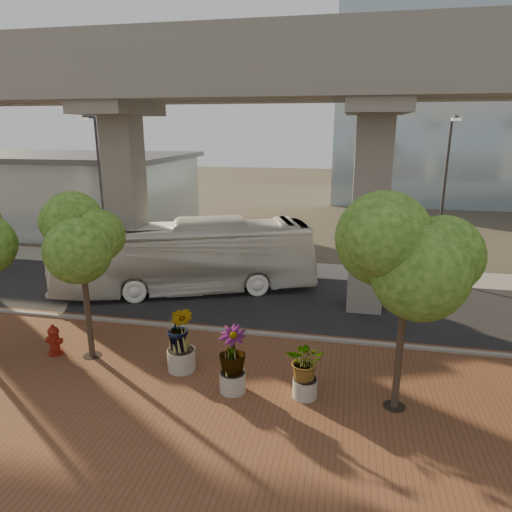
# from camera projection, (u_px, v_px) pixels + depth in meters

# --- Properties ---
(ground) EXTENTS (160.00, 160.00, 0.00)m
(ground) POSITION_uv_depth(u_px,v_px,m) (233.00, 314.00, 21.36)
(ground) COLOR #3B352A
(ground) RESTS_ON ground
(brick_plaza) EXTENTS (70.00, 13.00, 0.06)m
(brick_plaza) POSITION_uv_depth(u_px,v_px,m) (167.00, 415.00, 13.81)
(brick_plaza) COLOR brown
(brick_plaza) RESTS_ON ground
(asphalt_road) EXTENTS (90.00, 8.00, 0.04)m
(asphalt_road) POSITION_uv_depth(u_px,v_px,m) (243.00, 299.00, 23.23)
(asphalt_road) COLOR black
(asphalt_road) RESTS_ON ground
(curb_strip) EXTENTS (70.00, 0.25, 0.16)m
(curb_strip) POSITION_uv_depth(u_px,v_px,m) (221.00, 331.00, 19.45)
(curb_strip) COLOR gray
(curb_strip) RESTS_ON ground
(far_sidewalk) EXTENTS (90.00, 3.00, 0.06)m
(far_sidewalk) POSITION_uv_depth(u_px,v_px,m) (263.00, 267.00, 28.42)
(far_sidewalk) COLOR gray
(far_sidewalk) RESTS_ON ground
(transit_viaduct) EXTENTS (72.00, 5.60, 12.40)m
(transit_viaduct) POSITION_uv_depth(u_px,v_px,m) (241.00, 153.00, 21.26)
(transit_viaduct) COLOR gray
(transit_viaduct) RESTS_ON ground
(station_pavilion) EXTENTS (23.00, 13.00, 6.30)m
(station_pavilion) POSITION_uv_depth(u_px,v_px,m) (55.00, 190.00, 39.45)
(station_pavilion) COLOR #ABBCC3
(station_pavilion) RESTS_ON ground
(transit_bus) EXTENTS (13.71, 7.72, 3.75)m
(transit_bus) POSITION_uv_depth(u_px,v_px,m) (186.00, 257.00, 23.92)
(transit_bus) COLOR white
(transit_bus) RESTS_ON ground
(fire_hydrant) EXTENTS (0.60, 0.54, 1.20)m
(fire_hydrant) POSITION_uv_depth(u_px,v_px,m) (54.00, 340.00, 17.34)
(fire_hydrant) COLOR maroon
(fire_hydrant) RESTS_ON ground
(planter_front) EXTENTS (1.77, 1.77, 1.95)m
(planter_front) POSITION_uv_depth(u_px,v_px,m) (306.00, 363.00, 14.41)
(planter_front) COLOR #ABA99B
(planter_front) RESTS_ON ground
(planter_right) EXTENTS (2.11, 2.11, 2.26)m
(planter_right) POSITION_uv_depth(u_px,v_px,m) (232.00, 353.00, 14.67)
(planter_right) COLOR #A39B93
(planter_right) RESTS_ON ground
(planter_left) EXTENTS (2.22, 2.22, 2.44)m
(planter_left) POSITION_uv_depth(u_px,v_px,m) (180.00, 332.00, 15.98)
(planter_left) COLOR gray
(planter_left) RESTS_ON ground
(street_tree_near_west) EXTENTS (3.75, 3.75, 6.45)m
(street_tree_near_west) POSITION_uv_depth(u_px,v_px,m) (80.00, 235.00, 16.08)
(street_tree_near_west) COLOR #493729
(street_tree_near_west) RESTS_ON ground
(street_tree_near_east) EXTENTS (4.32, 4.32, 6.85)m
(street_tree_near_east) POSITION_uv_depth(u_px,v_px,m) (408.00, 256.00, 12.88)
(street_tree_near_east) COLOR #493729
(street_tree_near_east) RESTS_ON ground
(streetlamp_west) EXTENTS (0.45, 1.31, 9.06)m
(streetlamp_west) POSITION_uv_depth(u_px,v_px,m) (99.00, 182.00, 27.20)
(streetlamp_west) COLOR #303036
(streetlamp_west) RESTS_ON ground
(streetlamp_east) EXTENTS (0.44, 1.30, 8.98)m
(streetlamp_east) POSITION_uv_depth(u_px,v_px,m) (444.00, 189.00, 24.57)
(streetlamp_east) COLOR #323338
(streetlamp_east) RESTS_ON ground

